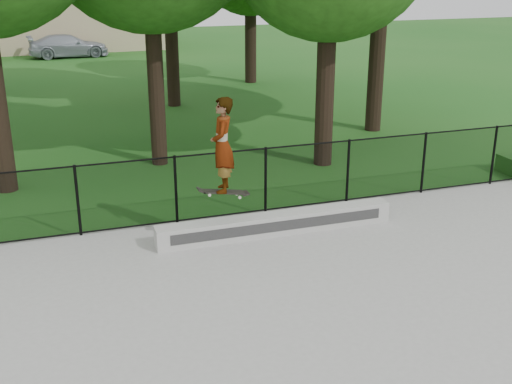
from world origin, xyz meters
The scene contains 8 objects.
ground centered at (0.00, 0.00, 0.00)m, with size 100.00×100.00×0.00m, color #1B5618.
concrete_slab centered at (0.00, 0.00, 0.03)m, with size 14.00×12.00×0.06m, color gray.
grind_ledge centered at (-0.19, 4.70, 0.27)m, with size 4.99×0.40×0.43m, color #A7A8A3.
car_b centered at (-3.03, 33.64, 0.52)m, with size 1.10×2.87×1.04m, color black.
car_c centered at (-2.56, 33.52, 0.66)m, with size 1.86×4.20×1.33m, color #9399A7.
skater_airborne centered at (-1.34, 4.60, 2.04)m, with size 0.84×0.77×1.98m.
chainlink_fence centered at (0.00, 5.90, 0.81)m, with size 16.06×0.06×1.50m.
distant_building centered at (-2.00, 38.00, 2.16)m, with size 12.40×6.40×4.30m.
Camera 1 is at (-4.49, -6.64, 5.30)m, focal length 45.00 mm.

